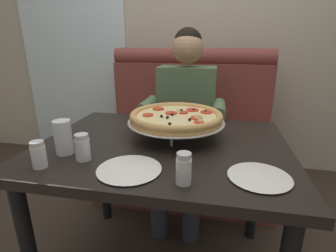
{
  "coord_description": "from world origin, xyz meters",
  "views": [
    {
      "loc": [
        0.23,
        -1.06,
        1.19
      ],
      "look_at": [
        0.02,
        0.03,
        0.82
      ],
      "focal_mm": 27.38,
      "sensor_mm": 36.0,
      "label": 1
    }
  ],
  "objects": [
    {
      "name": "back_wall_with_window",
      "position": [
        0.0,
        1.46,
        1.4
      ],
      "size": [
        6.0,
        0.12,
        2.8
      ],
      "primitive_type": "cube",
      "color": "#BCB29E",
      "rests_on": "ground_plane"
    },
    {
      "name": "window_panel",
      "position": [
        -1.22,
        1.39,
        1.4
      ],
      "size": [
        1.1,
        0.02,
        2.8
      ],
      "primitive_type": "cube",
      "color": "white",
      "rests_on": "ground_plane"
    },
    {
      "name": "booth_bench",
      "position": [
        0.0,
        0.89,
        0.4
      ],
      "size": [
        1.34,
        0.78,
        1.13
      ],
      "color": "brown",
      "rests_on": "ground_plane"
    },
    {
      "name": "dining_table",
      "position": [
        0.0,
        0.0,
        0.65
      ],
      "size": [
        1.11,
        0.85,
        0.75
      ],
      "color": "black",
      "rests_on": "ground_plane"
    },
    {
      "name": "diner_main",
      "position": [
        0.01,
        0.63,
        0.71
      ],
      "size": [
        0.54,
        0.64,
        1.27
      ],
      "color": "#2D3342",
      "rests_on": "ground_plane"
    },
    {
      "name": "pizza",
      "position": [
        0.04,
        0.09,
        0.84
      ],
      "size": [
        0.46,
        0.46,
        0.13
      ],
      "color": "silver",
      "rests_on": "dining_table"
    },
    {
      "name": "shaker_oregano",
      "position": [
        0.14,
        -0.33,
        0.79
      ],
      "size": [
        0.05,
        0.05,
        0.11
      ],
      "color": "white",
      "rests_on": "dining_table"
    },
    {
      "name": "shaker_parmesan",
      "position": [
        -0.39,
        -0.32,
        0.79
      ],
      "size": [
        0.05,
        0.05,
        0.1
      ],
      "color": "white",
      "rests_on": "dining_table"
    },
    {
      "name": "shaker_pepper_flakes",
      "position": [
        -0.27,
        -0.23,
        0.79
      ],
      "size": [
        0.06,
        0.06,
        0.11
      ],
      "color": "white",
      "rests_on": "dining_table"
    },
    {
      "name": "plate_near_left",
      "position": [
        0.39,
        -0.24,
        0.76
      ],
      "size": [
        0.21,
        0.21,
        0.02
      ],
      "color": "white",
      "rests_on": "dining_table"
    },
    {
      "name": "plate_near_right",
      "position": [
        -0.06,
        -0.28,
        0.76
      ],
      "size": [
        0.23,
        0.23,
        0.02
      ],
      "color": "white",
      "rests_on": "dining_table"
    },
    {
      "name": "drinking_glass",
      "position": [
        -0.37,
        -0.19,
        0.81
      ],
      "size": [
        0.07,
        0.07,
        0.14
      ],
      "color": "silver",
      "rests_on": "dining_table"
    }
  ]
}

